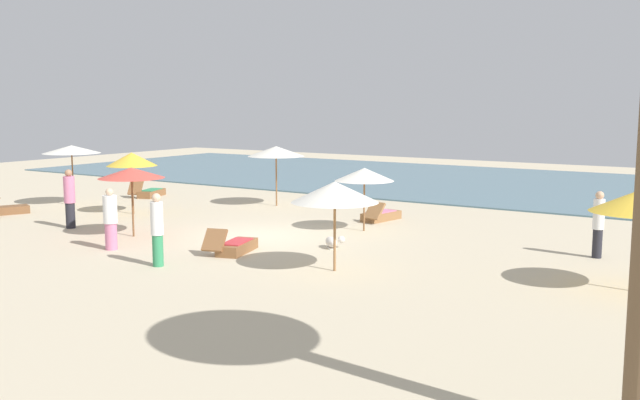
{
  "coord_description": "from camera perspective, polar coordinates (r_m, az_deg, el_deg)",
  "views": [
    {
      "loc": [
        12.82,
        -16.5,
        3.97
      ],
      "look_at": [
        1.57,
        0.99,
        1.1
      ],
      "focal_mm": 40.2,
      "sensor_mm": 36.0,
      "label": 1
    }
  ],
  "objects": [
    {
      "name": "lounger_1",
      "position": [
        30.84,
        -13.38,
        0.58
      ],
      "size": [
        1.1,
        1.76,
        0.73
      ],
      "color": "brown",
      "rests_on": "ground_plane"
    },
    {
      "name": "umbrella_2",
      "position": [
        16.65,
        1.18,
        0.64
      ],
      "size": [
        2.06,
        2.06,
        2.12
      ],
      "color": "olive",
      "rests_on": "ground_plane"
    },
    {
      "name": "umbrella_3",
      "position": [
        21.68,
        -14.78,
        2.09
      ],
      "size": [
        1.93,
        1.93,
        2.05
      ],
      "color": "brown",
      "rests_on": "ground_plane"
    },
    {
      "name": "lounger_0",
      "position": [
        27.66,
        -23.8,
        -0.71
      ],
      "size": [
        1.19,
        1.74,
        0.74
      ],
      "color": "brown",
      "rests_on": "ground_plane"
    },
    {
      "name": "lounger_2",
      "position": [
        24.1,
        4.84,
        -1.23
      ],
      "size": [
        0.87,
        1.76,
        0.69
      ],
      "color": "olive",
      "rests_on": "ground_plane"
    },
    {
      "name": "person_0",
      "position": [
        20.02,
        -16.34,
        -1.47
      ],
      "size": [
        0.46,
        0.46,
        1.67
      ],
      "color": "#D17299",
      "rests_on": "ground_plane"
    },
    {
      "name": "ground_plane",
      "position": [
        21.27,
        -5.0,
        -2.93
      ],
      "size": [
        60.0,
        60.0,
        0.0
      ],
      "primitive_type": "plane",
      "color": "beige"
    },
    {
      "name": "lounger_3",
      "position": [
        19.06,
        -6.78,
        -3.68
      ],
      "size": [
        1.03,
        1.78,
        0.69
      ],
      "color": "brown",
      "rests_on": "ground_plane"
    },
    {
      "name": "person_2",
      "position": [
        19.53,
        21.28,
        -1.77
      ],
      "size": [
        0.4,
        0.4,
        1.72
      ],
      "color": "#26262D",
      "rests_on": "ground_plane"
    },
    {
      "name": "umbrella_0",
      "position": [
        21.94,
        3.55,
        2.04
      ],
      "size": [
        1.83,
        1.83,
        1.96
      ],
      "color": "brown",
      "rests_on": "ground_plane"
    },
    {
      "name": "umbrella_1",
      "position": [
        27.28,
        -3.51,
        3.89
      ],
      "size": [
        2.17,
        2.17,
        2.29
      ],
      "color": "brown",
      "rests_on": "ground_plane"
    },
    {
      "name": "umbrella_6",
      "position": [
        28.89,
        -19.18,
        3.82
      ],
      "size": [
        2.16,
        2.16,
        2.31
      ],
      "color": "brown",
      "rests_on": "ground_plane"
    },
    {
      "name": "umbrella_4",
      "position": [
        26.1,
        -14.76,
        3.15
      ],
      "size": [
        1.76,
        1.76,
        2.19
      ],
      "color": "brown",
      "rests_on": "ground_plane"
    },
    {
      "name": "dog",
      "position": [
        19.52,
        1.0,
        -3.36
      ],
      "size": [
        0.65,
        0.65,
        0.33
      ],
      "color": "silver",
      "rests_on": "ground_plane"
    },
    {
      "name": "ocean_water",
      "position": [
        36.09,
        11.75,
        1.42
      ],
      "size": [
        48.0,
        16.0,
        0.06
      ],
      "primitive_type": "cube",
      "color": "slate",
      "rests_on": "ground_plane"
    },
    {
      "name": "umbrella_5",
      "position": [
        16.24,
        23.95,
        -0.12
      ],
      "size": [
        1.93,
        1.93,
        2.14
      ],
      "color": "olive",
      "rests_on": "ground_plane"
    },
    {
      "name": "person_3",
      "position": [
        23.81,
        -19.31,
        0.12
      ],
      "size": [
        0.41,
        0.41,
        1.86
      ],
      "color": "#26262D",
      "rests_on": "ground_plane"
    },
    {
      "name": "person_1",
      "position": [
        17.71,
        -12.83,
        -2.27
      ],
      "size": [
        0.31,
        0.31,
        1.79
      ],
      "color": "#338C59",
      "rests_on": "ground_plane"
    }
  ]
}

